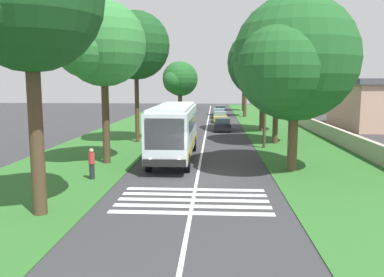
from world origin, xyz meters
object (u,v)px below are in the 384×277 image
Objects in this scene: coach_bus at (174,128)px; roadside_tree_left_2 at (180,80)px; roadside_tree_left_1 at (179,79)px; roadside_tree_left_4 at (102,47)px; roadside_tree_right_1 at (275,68)px; utility_pole at (265,93)px; roadside_building at (380,103)px; roadside_tree_left_3 at (135,48)px; trailing_car_2 at (219,114)px; roadside_tree_right_4 at (243,73)px; trailing_car_1 at (220,117)px; pedestrian at (92,163)px; roadside_tree_left_0 at (27,3)px; trailing_car_3 at (220,110)px; roadside_tree_right_2 at (261,64)px; trailing_car_0 at (222,125)px; roadside_tree_right_0 at (292,62)px; roadside_tree_right_3 at (245,64)px.

roadside_tree_left_2 reaches higher than coach_bus.
roadside_tree_left_4 is (-48.13, 0.49, 1.65)m from roadside_tree_left_1.
utility_pole is (-2.58, 1.10, -2.07)m from roadside_tree_right_1.
roadside_tree_left_1 is 0.71× the size of roadside_building.
roadside_building is at bearing -144.06° from roadside_tree_left_2.
utility_pole reaches higher than coach_bus.
roadside_tree_right_1 is at bearing -91.64° from roadside_tree_left_3.
roadside_building is at bearing -64.20° from roadside_tree_left_3.
roadside_tree_left_1 is at bearing 28.03° from trailing_car_2.
roadside_tree_right_4 is at bearing -16.60° from trailing_car_2.
pedestrian is (-32.62, 7.38, 0.24)m from trailing_car_1.
trailing_car_3 is at bearing -8.66° from roadside_tree_left_0.
roadside_tree_right_2 is at bearing -27.27° from pedestrian.
trailing_car_3 is at bearing -13.51° from roadside_tree_left_3.
roadside_tree_right_4 reaches higher than trailing_car_0.
roadside_tree_left_4 reaches higher than roadside_tree_left_1.
roadside_tree_left_0 is 1.23× the size of roadside_tree_left_1.
coach_bus is at bearing -175.33° from roadside_tree_left_2.
trailing_car_2 is 0.39× the size of roadside_tree_right_2.
roadside_tree_right_4 is (31.12, -4.28, 6.28)m from trailing_car_0.
roadside_tree_right_0 is 1.21× the size of utility_pole.
trailing_car_2 is (16.04, 0.21, 0.00)m from trailing_car_0.
roadside_tree_right_3 is 1.15× the size of roadside_tree_right_4.
roadside_tree_left_0 reaches higher than roadside_tree_right_3.
trailing_car_2 is 0.39× the size of roadside_tree_left_0.
trailing_car_3 is at bearing 30.01° from roadside_tree_right_3.
roadside_building is at bearing -47.42° from roadside_tree_right_1.
roadside_tree_right_2 reaches higher than trailing_car_2.
roadside_tree_left_0 is 0.87× the size of roadside_building.
trailing_car_2 is 16.94m from roadside_tree_right_4.
trailing_car_0 is at bearing 172.17° from roadside_tree_right_4.
trailing_car_3 is 0.39× the size of roadside_tree_right_2.
roadside_tree_right_1 is 0.88× the size of roadside_tree_right_2.
trailing_car_0 is at bearing -12.06° from coach_bus.
coach_bus is 57.64m from roadside_tree_left_2.
coach_bus is 46.83m from roadside_tree_left_1.
roadside_tree_left_0 is 1.16× the size of roadside_tree_left_2.
roadside_tree_left_2 is at bearing 4.67° from coach_bus.
roadside_tree_left_4 reaches higher than roadside_tree_left_2.
roadside_building is at bearing -44.09° from pedestrian.
coach_bus reaches higher than trailing_car_2.
roadside_tree_left_0 is at bearing 164.57° from trailing_car_0.
roadside_tree_right_2 is (-41.09, -12.31, 1.36)m from roadside_tree_left_2.
roadside_tree_left_2 is 0.89× the size of roadside_tree_right_3.
roadside_tree_left_3 reaches higher than roadside_tree_left_0.
roadside_tree_left_1 is at bearing 0.03° from pedestrian.
trailing_car_0 is at bearing 168.52° from roadside_tree_right_3.
coach_bus is 10.85m from roadside_tree_left_3.
utility_pole is 0.66× the size of roadside_building.
trailing_car_3 is 44.56m from roadside_tree_right_0.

